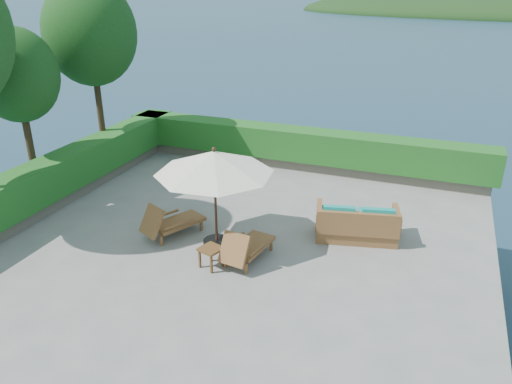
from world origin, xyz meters
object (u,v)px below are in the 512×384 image
at_px(lounge_left, 170,222).
at_px(lounge_right, 246,247).
at_px(patio_umbrella, 214,163).
at_px(side_table, 211,251).
at_px(wicker_loveseat, 357,225).

height_order(lounge_left, lounge_right, lounge_left).
xyz_separation_m(lounge_left, lounge_right, (2.22, -0.46, -0.01)).
xyz_separation_m(patio_umbrella, lounge_left, (-1.26, -0.03, -1.71)).
height_order(patio_umbrella, lounge_right, patio_umbrella).
xyz_separation_m(patio_umbrella, side_table, (0.32, -0.98, -1.70)).
distance_m(patio_umbrella, side_table, 1.99).
distance_m(side_table, wicker_loveseat, 3.72).
bearing_deg(side_table, lounge_left, 148.91).
bearing_deg(lounge_right, side_table, -132.92).
bearing_deg(side_table, patio_umbrella, 108.19).
distance_m(patio_umbrella, lounge_left, 2.13).
relative_size(patio_umbrella, lounge_left, 2.00).
bearing_deg(lounge_left, wicker_loveseat, 46.26).
distance_m(lounge_right, wicker_loveseat, 2.91).
bearing_deg(wicker_loveseat, patio_umbrella, -167.07).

